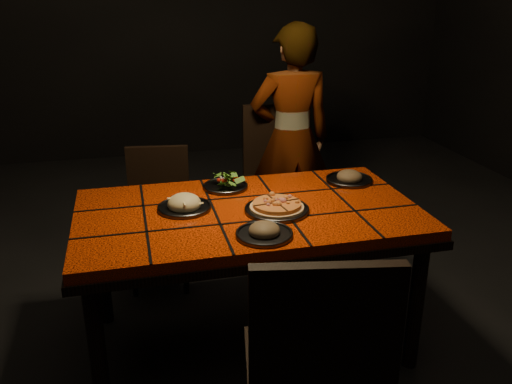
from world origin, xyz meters
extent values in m
cube|color=black|center=(0.00, 0.00, -0.02)|extent=(6.00, 7.00, 0.04)
cube|color=black|center=(0.00, 3.50, 1.50)|extent=(6.00, 0.04, 3.00)
cube|color=red|center=(0.00, 0.00, 0.72)|extent=(1.60, 0.90, 0.05)
cube|color=black|center=(0.00, 0.00, 0.68)|extent=(1.62, 0.92, 0.04)
cylinder|color=black|center=(-0.72, -0.37, 0.33)|extent=(0.07, 0.07, 0.66)
cylinder|color=black|center=(0.72, -0.37, 0.33)|extent=(0.07, 0.07, 0.66)
cylinder|color=black|center=(-0.72, 0.37, 0.33)|extent=(0.07, 0.07, 0.66)
cylinder|color=black|center=(0.72, 0.37, 0.33)|extent=(0.07, 0.07, 0.66)
cube|color=black|center=(0.03, -0.85, 0.49)|extent=(0.53, 0.53, 0.04)
cube|color=black|center=(-0.01, -1.05, 0.76)|extent=(0.46, 0.13, 0.50)
cube|color=black|center=(-0.39, 0.72, 0.40)|extent=(0.42, 0.42, 0.04)
cube|color=black|center=(-0.36, 0.89, 0.62)|extent=(0.38, 0.09, 0.41)
cylinder|color=black|center=(-0.56, 0.59, 0.19)|extent=(0.03, 0.03, 0.38)
cylinder|color=black|center=(-0.26, 0.55, 0.19)|extent=(0.03, 0.03, 0.38)
cylinder|color=black|center=(-0.52, 0.89, 0.19)|extent=(0.03, 0.03, 0.38)
cylinder|color=black|center=(-0.21, 0.85, 0.19)|extent=(0.03, 0.03, 0.38)
cube|color=black|center=(0.45, 0.98, 0.48)|extent=(0.48, 0.48, 0.04)
cube|color=black|center=(0.46, 1.18, 0.74)|extent=(0.45, 0.08, 0.49)
cylinder|color=black|center=(0.25, 0.82, 0.23)|extent=(0.04, 0.04, 0.46)
cylinder|color=black|center=(0.61, 0.79, 0.23)|extent=(0.04, 0.04, 0.46)
cylinder|color=black|center=(0.28, 1.18, 0.23)|extent=(0.04, 0.04, 0.46)
cylinder|color=black|center=(0.64, 1.15, 0.23)|extent=(0.04, 0.04, 0.46)
imported|color=brown|center=(0.55, 1.08, 0.76)|extent=(0.57, 0.38, 1.53)
cylinder|color=#3C3C41|center=(0.12, -0.07, 0.76)|extent=(0.30, 0.30, 0.01)
torus|color=#3C3C41|center=(0.12, -0.07, 0.76)|extent=(0.30, 0.30, 0.01)
cylinder|color=tan|center=(0.12, -0.07, 0.77)|extent=(0.29, 0.29, 0.01)
cylinder|color=orange|center=(0.12, -0.07, 0.78)|extent=(0.26, 0.26, 0.02)
cylinder|color=#3C3C41|center=(-0.29, 0.06, 0.76)|extent=(0.25, 0.25, 0.01)
torus|color=#3C3C41|center=(-0.29, 0.06, 0.76)|extent=(0.25, 0.25, 0.01)
ellipsoid|color=beige|center=(-0.29, 0.06, 0.78)|extent=(0.15, 0.15, 0.08)
cylinder|color=#3C3C41|center=(-0.05, 0.30, 0.76)|extent=(0.23, 0.23, 0.01)
torus|color=#3C3C41|center=(-0.05, 0.30, 0.76)|extent=(0.24, 0.24, 0.01)
cylinder|color=#3C3C41|center=(0.00, -0.31, 0.76)|extent=(0.24, 0.24, 0.01)
torus|color=#3C3C41|center=(0.00, -0.31, 0.76)|extent=(0.24, 0.24, 0.01)
ellipsoid|color=brown|center=(0.00, -0.31, 0.78)|extent=(0.15, 0.15, 0.08)
cylinder|color=#3C3C41|center=(0.61, 0.24, 0.76)|extent=(0.25, 0.25, 0.01)
torus|color=#3C3C41|center=(0.61, 0.24, 0.76)|extent=(0.25, 0.25, 0.01)
ellipsoid|color=brown|center=(0.61, 0.24, 0.78)|extent=(0.15, 0.15, 0.08)
camera|label=1|loc=(-0.53, -2.31, 1.74)|focal=38.00mm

